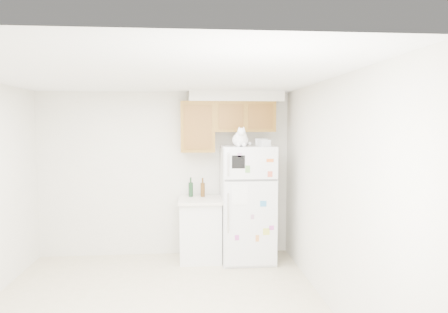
{
  "coord_description": "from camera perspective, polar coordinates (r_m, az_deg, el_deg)",
  "views": [
    {
      "loc": [
        0.39,
        -4.14,
        2.0
      ],
      "look_at": [
        0.87,
        1.55,
        1.55
      ],
      "focal_mm": 32.0,
      "sensor_mm": 36.0,
      "label": 1
    }
  ],
  "objects": [
    {
      "name": "storage_box_front",
      "position": [
        5.74,
        5.81,
        1.94
      ],
      "size": [
        0.18,
        0.16,
        0.09
      ],
      "primitive_type": "cube",
      "rotation": [
        0.0,
        0.0,
        0.37
      ],
      "color": "white",
      "rests_on": "refrigerator"
    },
    {
      "name": "refrigerator",
      "position": [
        5.92,
        3.35,
        -6.7
      ],
      "size": [
        0.76,
        0.78,
        1.7
      ],
      "color": "silver",
      "rests_on": "ground_plane"
    },
    {
      "name": "bottle_amber",
      "position": [
        6.05,
        -3.06,
        -4.41
      ],
      "size": [
        0.07,
        0.07,
        0.29
      ],
      "primitive_type": null,
      "color": "#593814",
      "rests_on": "base_counter"
    },
    {
      "name": "room_shell",
      "position": [
        4.4,
        -8.31,
        0.21
      ],
      "size": [
        3.84,
        4.04,
        2.52
      ],
      "color": "silver",
      "rests_on": "ground_plane"
    },
    {
      "name": "bottle_green",
      "position": [
        6.06,
        -4.77,
        -4.37
      ],
      "size": [
        0.07,
        0.07,
        0.29
      ],
      "primitive_type": null,
      "color": "#19381E",
      "rests_on": "base_counter"
    },
    {
      "name": "base_counter",
      "position": [
        6.02,
        -3.38,
        -10.3
      ],
      "size": [
        0.64,
        0.64,
        0.92
      ],
      "color": "white",
      "rests_on": "ground_plane"
    },
    {
      "name": "storage_box_back",
      "position": [
        5.97,
        5.37,
        2.09
      ],
      "size": [
        0.2,
        0.15,
        0.1
      ],
      "primitive_type": "cube",
      "rotation": [
        0.0,
        0.0,
        -0.13
      ],
      "color": "white",
      "rests_on": "refrigerator"
    },
    {
      "name": "cat",
      "position": [
        5.61,
        2.38,
        2.53
      ],
      "size": [
        0.28,
        0.41,
        0.29
      ],
      "color": "white",
      "rests_on": "refrigerator"
    }
  ]
}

